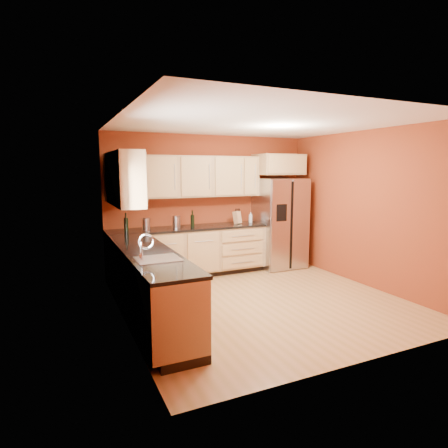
{
  "coord_description": "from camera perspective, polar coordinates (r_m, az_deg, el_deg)",
  "views": [
    {
      "loc": [
        -2.76,
        -4.66,
        1.95
      ],
      "look_at": [
        -0.21,
        0.9,
        1.06
      ],
      "focal_mm": 30.0,
      "sensor_mm": 36.0,
      "label": 1
    }
  ],
  "objects": [
    {
      "name": "wall_back",
      "position": [
        7.24,
        -2.14,
        3.13
      ],
      "size": [
        4.0,
        0.04,
        2.6
      ],
      "primitive_type": "cube",
      "color": "maroon",
      "rests_on": "floor"
    },
    {
      "name": "ceiling",
      "position": [
        5.46,
        6.14,
        15.08
      ],
      "size": [
        4.0,
        4.0,
        0.0
      ],
      "primitive_type": "plane",
      "color": "white",
      "rests_on": "wall_back"
    },
    {
      "name": "countertop_left",
      "position": [
        4.9,
        -11.49,
        -4.26
      ],
      "size": [
        0.62,
        2.8,
        0.04
      ],
      "primitive_type": "cube",
      "color": "black",
      "rests_on": "base_cabinets_left"
    },
    {
      "name": "over_fridge_cabinet",
      "position": [
        7.57,
        8.32,
        8.95
      ],
      "size": [
        0.92,
        0.6,
        0.4
      ],
      "primitive_type": "cube",
      "color": "#A2814E",
      "rests_on": "wall_back"
    },
    {
      "name": "soap_dispenser",
      "position": [
        7.36,
        4.06,
        1.0
      ],
      "size": [
        0.09,
        0.09,
        0.2
      ],
      "primitive_type": "cylinder",
      "rotation": [
        0.0,
        0.0,
        0.41
      ],
      "color": "silver",
      "rests_on": "countertop_back"
    },
    {
      "name": "wall_left",
      "position": [
        4.77,
        -15.26,
        0.16
      ],
      "size": [
        0.04,
        4.0,
        2.6
      ],
      "primitive_type": "cube",
      "color": "maroon",
      "rests_on": "floor"
    },
    {
      "name": "corner_upper_cabinet",
      "position": [
        6.43,
        -14.99,
        6.89
      ],
      "size": [
        0.67,
        0.67,
        0.75
      ],
      "primitive_type": "cube",
      "rotation": [
        0.0,
        0.0,
        0.79
      ],
      "color": "#A2814E",
      "rests_on": "wall_back"
    },
    {
      "name": "upper_cabinets_left",
      "position": [
        5.47,
        -15.02,
        6.7
      ],
      "size": [
        0.33,
        1.35,
        0.75
      ],
      "primitive_type": "cube",
      "color": "#A2814E",
      "rests_on": "wall_left"
    },
    {
      "name": "wine_bottle_a",
      "position": [
        6.8,
        -4.83,
        0.83
      ],
      "size": [
        0.07,
        0.07,
        0.3
      ],
      "primitive_type": null,
      "rotation": [
        0.0,
        0.0,
        -0.08
      ],
      "color": "black",
      "rests_on": "countertop_back"
    },
    {
      "name": "base_cabinets_left",
      "position": [
        5.01,
        -11.45,
        -9.41
      ],
      "size": [
        0.6,
        2.8,
        0.88
      ],
      "primitive_type": "cube",
      "color": "#A2814E",
      "rests_on": "floor"
    },
    {
      "name": "wall_right",
      "position": [
        6.69,
        20.86,
        2.17
      ],
      "size": [
        0.04,
        4.0,
        2.6
      ],
      "primitive_type": "cube",
      "color": "maroon",
      "rests_on": "floor"
    },
    {
      "name": "knife_block",
      "position": [
        7.2,
        2.03,
        1.01
      ],
      "size": [
        0.15,
        0.15,
        0.24
      ],
      "primitive_type": "cube",
      "rotation": [
        0.0,
        0.0,
        0.41
      ],
      "color": "tan",
      "rests_on": "countertop_back"
    },
    {
      "name": "base_cabinets_back",
      "position": [
        6.9,
        -5.38,
        -4.39
      ],
      "size": [
        2.9,
        0.6,
        0.88
      ],
      "primitive_type": "cube",
      "color": "#A2814E",
      "rests_on": "floor"
    },
    {
      "name": "floor",
      "position": [
        5.76,
        5.73,
        -11.56
      ],
      "size": [
        4.0,
        4.0,
        0.0
      ],
      "primitive_type": "plane",
      "color": "#AD7E43",
      "rests_on": "ground"
    },
    {
      "name": "refrigerator",
      "position": [
        7.58,
        8.44,
        0.16
      ],
      "size": [
        0.9,
        0.75,
        1.78
      ],
      "primitive_type": "cube",
      "color": "#ACACB0",
      "rests_on": "floor"
    },
    {
      "name": "canister_right",
      "position": [
        6.65,
        -7.28,
        0.26
      ],
      "size": [
        0.18,
        0.18,
        0.22
      ],
      "primitive_type": "cylinder",
      "rotation": [
        0.0,
        0.0,
        -0.38
      ],
      "color": "#ACACB0",
      "rests_on": "countertop_back"
    },
    {
      "name": "window",
      "position": [
        4.25,
        -14.01,
        2.65
      ],
      "size": [
        0.03,
        0.9,
        1.0
      ],
      "primitive_type": "cube",
      "color": "white",
      "rests_on": "wall_left"
    },
    {
      "name": "upper_cabinets_back",
      "position": [
        6.97,
        -3.56,
        7.24
      ],
      "size": [
        2.3,
        0.33,
        0.75
      ],
      "primitive_type": "cube",
      "color": "#A2814E",
      "rests_on": "wall_back"
    },
    {
      "name": "canister_left",
      "position": [
        6.57,
        -11.76,
        -0.01
      ],
      "size": [
        0.15,
        0.15,
        0.21
      ],
      "primitive_type": "cylinder",
      "rotation": [
        0.0,
        0.0,
        -0.21
      ],
      "color": "#ACACB0",
      "rests_on": "countertop_back"
    },
    {
      "name": "countertop_back",
      "position": [
        6.81,
        -5.4,
        -0.63
      ],
      "size": [
        2.9,
        0.62,
        0.04
      ],
      "primitive_type": "cube",
      "color": "black",
      "rests_on": "base_cabinets_back"
    },
    {
      "name": "sink_faucet",
      "position": [
        4.39,
        -10.06,
        -3.41
      ],
      "size": [
        0.5,
        0.42,
        0.3
      ],
      "primitive_type": null,
      "color": "silver",
      "rests_on": "countertop_left"
    },
    {
      "name": "wine_bottle_b",
      "position": [
        6.48,
        -14.7,
        0.28
      ],
      "size": [
        0.08,
        0.08,
        0.32
      ],
      "primitive_type": null,
      "rotation": [
        0.0,
        0.0,
        0.18
      ],
      "color": "black",
      "rests_on": "countertop_back"
    },
    {
      "name": "wall_front",
      "position": [
        3.89,
        21.07,
        -1.89
      ],
      "size": [
        4.0,
        0.04,
        2.6
      ],
      "primitive_type": "cube",
      "color": "maroon",
      "rests_on": "floor"
    }
  ]
}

